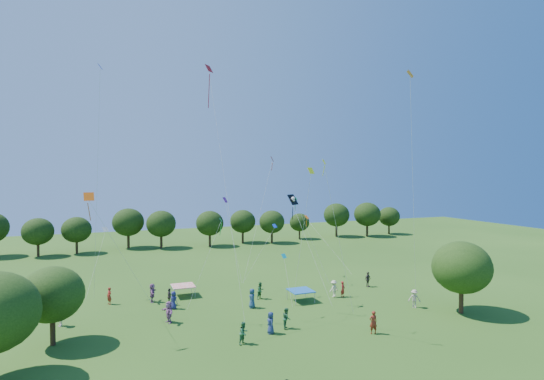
{
  "coord_description": "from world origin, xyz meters",
  "views": [
    {
      "loc": [
        -12.2,
        -17.1,
        12.17
      ],
      "look_at": [
        0.0,
        14.0,
        11.0
      ],
      "focal_mm": 28.0,
      "sensor_mm": 36.0,
      "label": 1
    }
  ],
  "objects_px": {
    "pirate_kite": "(294,201)",
    "tent_red_stripe": "(183,286)",
    "red_high_kite": "(214,106)",
    "tent_blue": "(301,291)",
    "near_tree_east": "(462,267)",
    "near_tree_north": "(52,294)"
  },
  "relations": [
    {
      "from": "pirate_kite",
      "to": "tent_red_stripe",
      "type": "bearing_deg",
      "value": 145.08
    },
    {
      "from": "tent_red_stripe",
      "to": "red_high_kite",
      "type": "xyz_separation_m",
      "value": [
        1.7,
        -6.29,
        17.14
      ]
    },
    {
      "from": "red_high_kite",
      "to": "tent_blue",
      "type": "bearing_deg",
      "value": 2.62
    },
    {
      "from": "near_tree_east",
      "to": "pirate_kite",
      "type": "distance_m",
      "value": 15.96
    },
    {
      "from": "near_tree_north",
      "to": "red_high_kite",
      "type": "bearing_deg",
      "value": 12.01
    },
    {
      "from": "near_tree_north",
      "to": "tent_blue",
      "type": "xyz_separation_m",
      "value": [
        21.05,
        3.05,
        -2.62
      ]
    },
    {
      "from": "tent_blue",
      "to": "near_tree_east",
      "type": "bearing_deg",
      "value": -35.33
    },
    {
      "from": "near_tree_north",
      "to": "red_high_kite",
      "type": "relative_size",
      "value": 0.27
    },
    {
      "from": "tent_blue",
      "to": "red_high_kite",
      "type": "bearing_deg",
      "value": -177.38
    },
    {
      "from": "tent_red_stripe",
      "to": "tent_blue",
      "type": "distance_m",
      "value": 11.84
    },
    {
      "from": "near_tree_east",
      "to": "tent_red_stripe",
      "type": "height_order",
      "value": "near_tree_east"
    },
    {
      "from": "near_tree_east",
      "to": "pirate_kite",
      "type": "relative_size",
      "value": 0.7
    },
    {
      "from": "tent_red_stripe",
      "to": "tent_blue",
      "type": "relative_size",
      "value": 1.0
    },
    {
      "from": "tent_red_stripe",
      "to": "near_tree_east",
      "type": "bearing_deg",
      "value": -32.86
    },
    {
      "from": "near_tree_east",
      "to": "tent_blue",
      "type": "bearing_deg",
      "value": 144.67
    },
    {
      "from": "tent_blue",
      "to": "pirate_kite",
      "type": "distance_m",
      "value": 8.78
    },
    {
      "from": "red_high_kite",
      "to": "near_tree_north",
      "type": "bearing_deg",
      "value": -167.99
    },
    {
      "from": "near_tree_east",
      "to": "tent_red_stripe",
      "type": "xyz_separation_m",
      "value": [
        -21.99,
        14.2,
        -3.02
      ]
    },
    {
      "from": "tent_blue",
      "to": "red_high_kite",
      "type": "distance_m",
      "value": 19.17
    },
    {
      "from": "near_tree_north",
      "to": "tent_red_stripe",
      "type": "relative_size",
      "value": 2.57
    },
    {
      "from": "pirate_kite",
      "to": "red_high_kite",
      "type": "bearing_deg",
      "value": 178.73
    },
    {
      "from": "near_tree_east",
      "to": "tent_blue",
      "type": "height_order",
      "value": "near_tree_east"
    }
  ]
}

